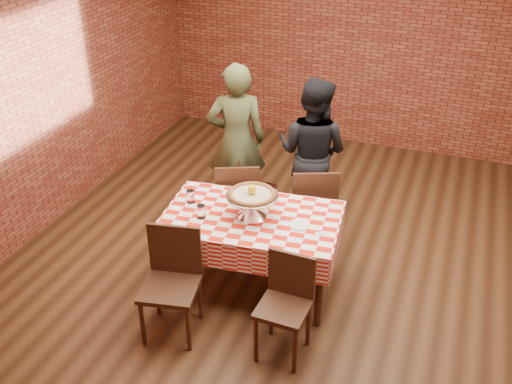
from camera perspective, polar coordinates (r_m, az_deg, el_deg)
ground at (r=5.80m, az=4.29°, el=-7.02°), size 6.00×6.00×0.00m
back_wall at (r=7.86m, az=11.18°, el=14.33°), size 5.50×0.00×5.50m
table at (r=5.31m, az=-0.43°, el=-5.84°), size 1.59×1.05×0.75m
tablecloth at (r=5.17m, az=-0.44°, el=-3.55°), size 1.63×1.09×0.26m
pizza_stand at (r=5.05m, az=-0.40°, el=-1.33°), size 0.61×0.61×0.20m
pizza at (r=5.00m, az=-0.40°, el=-0.27°), size 0.54×0.54×0.03m
lemon at (r=4.97m, az=-0.40°, el=0.26°), size 0.10×0.10×0.09m
water_glass_left at (r=5.07m, az=-5.32°, el=-1.90°), size 0.08×0.08×0.12m
water_glass_right at (r=5.30m, az=-6.34°, el=-0.43°), size 0.08×0.08×0.12m
side_plate at (r=4.98m, az=4.23°, el=-3.18°), size 0.19×0.19×0.01m
sweetener_packet_a at (r=4.88m, az=6.14°, el=-4.14°), size 0.06×0.06×0.00m
sweetener_packet_b at (r=4.90m, az=6.04°, el=-3.97°), size 0.06×0.05×0.00m
condiment_caddy at (r=5.30m, az=1.33°, el=-0.03°), size 0.12×0.10×0.15m
chair_near_left at (r=4.83m, az=-8.30°, el=-9.08°), size 0.51×0.51×0.92m
chair_near_right at (r=4.62m, az=2.64°, el=-11.38°), size 0.40×0.40×0.86m
chair_far_left at (r=5.96m, az=-1.81°, el=-0.65°), size 0.56×0.56×0.91m
chair_far_right at (r=5.86m, az=5.42°, el=-1.25°), size 0.57×0.57×0.92m
diner_olive at (r=6.25m, az=-1.89°, el=4.94°), size 0.73×0.62×1.69m
diner_black at (r=6.13m, az=5.44°, el=3.81°), size 0.88×0.74×1.60m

